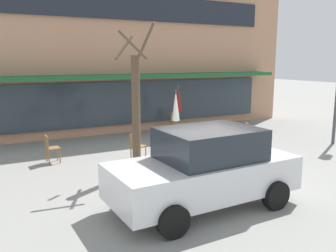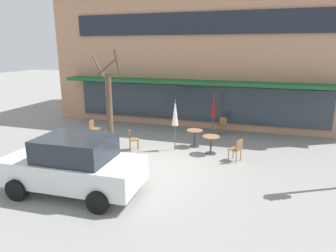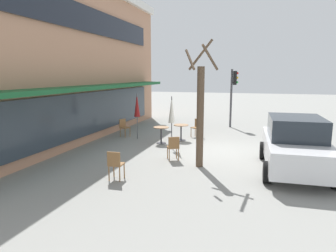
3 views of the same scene
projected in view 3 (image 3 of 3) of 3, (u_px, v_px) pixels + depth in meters
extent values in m
plane|color=gray|center=(220.00, 152.00, 12.13)|extent=(80.00, 80.00, 0.00)
cube|color=tan|center=(12.00, 60.00, 14.31)|extent=(17.02, 8.00, 7.60)
cube|color=#19592D|center=(98.00, 87.00, 13.24)|extent=(14.46, 1.10, 0.16)
cube|color=#1E232D|center=(85.00, 19.00, 12.88)|extent=(13.61, 0.10, 1.10)
cube|color=#2D3842|center=(89.00, 113.00, 13.58)|extent=(13.61, 0.10, 1.90)
cylinder|color=#333338|center=(181.00, 140.00, 14.21)|extent=(0.44, 0.44, 0.03)
cylinder|color=#333338|center=(181.00, 133.00, 14.15)|extent=(0.07, 0.07, 0.70)
cylinder|color=#99704C|center=(181.00, 125.00, 14.09)|extent=(0.70, 0.70, 0.03)
cylinder|color=#333338|center=(161.00, 143.00, 13.61)|extent=(0.44, 0.44, 0.03)
cylinder|color=#333338|center=(161.00, 135.00, 13.55)|extent=(0.07, 0.07, 0.70)
cylinder|color=#99704C|center=(161.00, 127.00, 13.49)|extent=(0.70, 0.70, 0.03)
cylinder|color=#4C4C51|center=(137.00, 117.00, 14.37)|extent=(0.04, 0.04, 2.20)
cone|color=maroon|center=(137.00, 105.00, 14.28)|extent=(0.28, 0.28, 1.10)
cylinder|color=#4C4C51|center=(172.00, 123.00, 12.56)|extent=(0.04, 0.04, 2.20)
cone|color=silver|center=(172.00, 110.00, 12.47)|extent=(0.28, 0.28, 1.10)
cylinder|color=olive|center=(168.00, 153.00, 11.11)|extent=(0.04, 0.04, 0.45)
cylinder|color=olive|center=(176.00, 152.00, 11.17)|extent=(0.04, 0.04, 0.45)
cylinder|color=olive|center=(169.00, 155.00, 10.78)|extent=(0.04, 0.04, 0.45)
cylinder|color=olive|center=(178.00, 155.00, 10.84)|extent=(0.04, 0.04, 0.45)
cube|color=olive|center=(173.00, 147.00, 10.94)|extent=(0.54, 0.54, 0.04)
cube|color=olive|center=(174.00, 142.00, 10.72)|extent=(0.22, 0.37, 0.40)
cylinder|color=olive|center=(114.00, 170.00, 9.11)|extent=(0.04, 0.04, 0.45)
cylinder|color=olive|center=(124.00, 171.00, 9.02)|extent=(0.04, 0.04, 0.45)
cylinder|color=olive|center=(109.00, 173.00, 8.78)|extent=(0.04, 0.04, 0.45)
cylinder|color=olive|center=(120.00, 174.00, 8.70)|extent=(0.04, 0.04, 0.45)
cube|color=olive|center=(116.00, 164.00, 8.86)|extent=(0.42, 0.42, 0.04)
cube|color=olive|center=(114.00, 159.00, 8.65)|extent=(0.06, 0.40, 0.40)
cylinder|color=olive|center=(196.00, 133.00, 14.76)|extent=(0.04, 0.04, 0.45)
cylinder|color=olive|center=(191.00, 132.00, 14.99)|extent=(0.04, 0.04, 0.45)
cylinder|color=olive|center=(201.00, 132.00, 15.01)|extent=(0.04, 0.04, 0.45)
cylinder|color=olive|center=(195.00, 132.00, 15.23)|extent=(0.04, 0.04, 0.45)
cube|color=olive|center=(196.00, 128.00, 14.96)|extent=(0.54, 0.54, 0.04)
cube|color=olive|center=(198.00, 123.00, 15.05)|extent=(0.21, 0.38, 0.40)
cylinder|color=olive|center=(130.00, 132.00, 15.05)|extent=(0.04, 0.04, 0.45)
cylinder|color=olive|center=(125.00, 133.00, 14.79)|extent=(0.04, 0.04, 0.45)
cylinder|color=olive|center=(125.00, 131.00, 15.26)|extent=(0.04, 0.04, 0.45)
cylinder|color=olive|center=(120.00, 132.00, 15.00)|extent=(0.04, 0.04, 0.45)
cube|color=olive|center=(125.00, 128.00, 14.99)|extent=(0.52, 0.52, 0.04)
cube|color=olive|center=(122.00, 123.00, 15.06)|extent=(0.39, 0.19, 0.40)
cube|color=silver|center=(295.00, 150.00, 9.56)|extent=(4.25, 1.93, 0.76)
cube|color=#232B33|center=(296.00, 127.00, 9.58)|extent=(2.15, 1.66, 0.68)
cylinder|color=black|center=(336.00, 178.00, 8.16)|extent=(0.65, 0.24, 0.64)
cylinder|color=black|center=(267.00, 172.00, 8.61)|extent=(0.65, 0.24, 0.64)
cylinder|color=black|center=(316.00, 154.00, 10.64)|extent=(0.65, 0.24, 0.64)
cylinder|color=black|center=(263.00, 150.00, 11.09)|extent=(0.65, 0.24, 0.64)
cylinder|color=brown|center=(200.00, 118.00, 9.94)|extent=(0.24, 0.24, 3.35)
cylinder|color=brown|center=(201.00, 55.00, 9.96)|extent=(0.27, 0.81, 1.03)
cylinder|color=brown|center=(190.00, 59.00, 9.52)|extent=(0.73, 0.50, 0.69)
cylinder|color=brown|center=(210.00, 57.00, 9.35)|extent=(0.72, 0.48, 0.79)
cylinder|color=#47474C|center=(231.00, 99.00, 17.56)|extent=(0.12, 0.12, 3.40)
cube|color=black|center=(235.00, 78.00, 17.31)|extent=(0.26, 0.20, 0.80)
sphere|color=red|center=(237.00, 73.00, 17.23)|extent=(0.13, 0.13, 0.13)
sphere|color=gold|center=(237.00, 78.00, 17.27)|extent=(0.13, 0.13, 0.13)
sphere|color=green|center=(237.00, 82.00, 17.32)|extent=(0.13, 0.13, 0.13)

